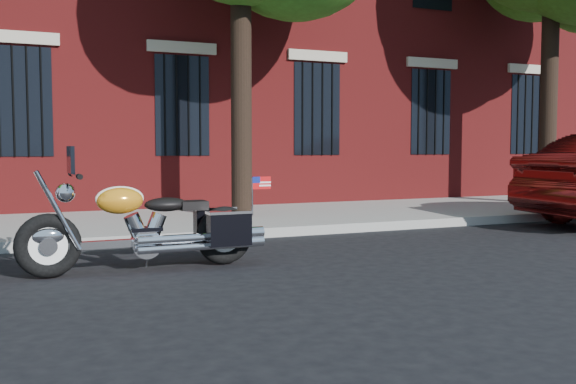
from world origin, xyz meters
name	(u,v)px	position (x,y,z in m)	size (l,w,h in m)	color
ground	(279,252)	(0.00, 0.00, 0.00)	(120.00, 120.00, 0.00)	black
curb	(244,234)	(0.00, 1.38, 0.07)	(40.00, 0.16, 0.15)	gray
sidewalk	(209,220)	(0.00, 3.26, 0.07)	(40.00, 3.60, 0.15)	gray
motorcycle	(154,229)	(-1.74, -0.58, 0.47)	(2.73, 0.79, 1.38)	black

